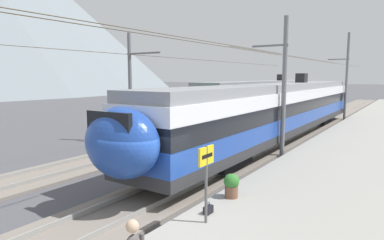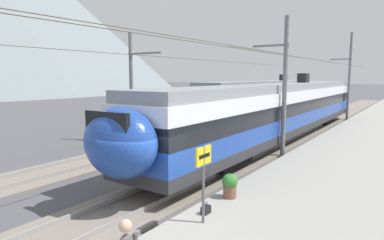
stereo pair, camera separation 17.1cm
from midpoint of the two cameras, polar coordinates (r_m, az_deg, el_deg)
The scene contains 12 objects.
ground_plane at distance 10.77m, azimuth -5.68°, elevation -16.27°, with size 400.00×400.00×0.00m, color #4C4C51.
track_near at distance 11.48m, azimuth -10.33°, elevation -14.45°, with size 120.00×3.00×0.28m.
track_far at distance 15.86m, azimuth -25.43°, elevation -8.88°, with size 120.00×3.00×0.28m.
train_near_platform at distance 22.88m, azimuth 14.93°, elevation 1.91°, with size 30.02×2.97×4.27m.
train_far_track at distance 36.36m, azimuth 12.89°, elevation 3.92°, with size 27.91×2.95×4.27m.
catenary_mast_mid at distance 18.34m, azimuth 15.33°, elevation 5.82°, with size 42.98×1.98×7.39m.
catenary_mast_east at distance 36.26m, azimuth 25.06°, elevation 6.81°, with size 42.98×1.98×8.50m.
catenary_mast_far_side at distance 22.32m, azimuth -9.67°, elevation 5.92°, with size 42.98×2.69×7.10m.
platform_sign at distance 9.17m, azimuth 2.48°, elevation -7.99°, with size 0.70×0.08×2.14m.
handbag_near_sign at distance 10.23m, azimuth 2.86°, elevation -14.92°, with size 0.32×0.18×0.36m.
potted_plant_platform_edge at distance 11.42m, azimuth 6.86°, elevation -10.77°, with size 0.52×0.52×0.81m.
mountain_right_ridge at distance 235.24m, azimuth -27.77°, elevation 12.79°, with size 155.91×155.91×59.62m, color #515B6B.
Camera 2 is at (-7.48, -6.46, 4.32)m, focal length 31.49 mm.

